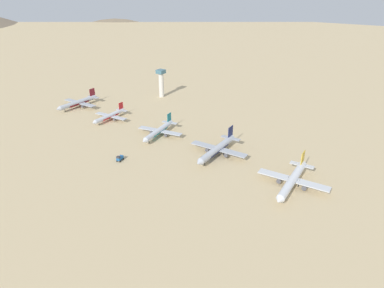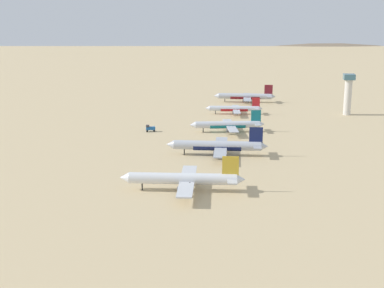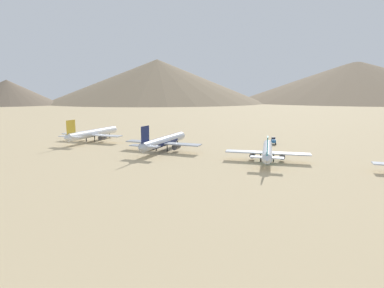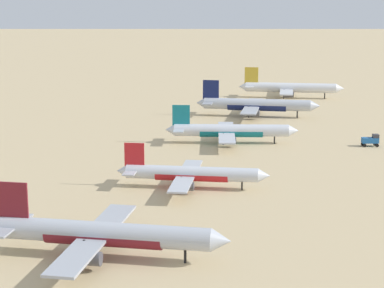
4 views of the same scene
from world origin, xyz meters
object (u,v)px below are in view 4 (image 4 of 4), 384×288
Objects in this scene: parked_jet_1 at (190,174)px; service_truck at (371,140)px; parked_jet_0 at (102,234)px; parked_jet_3 at (256,105)px; parked_jet_4 at (289,88)px; parked_jet_2 at (230,131)px.

parked_jet_1 reaches higher than service_truck.
parked_jet_3 is (10.22, 153.16, 0.27)m from parked_jet_0.
parked_jet_1 is 74.53m from service_truck.
parked_jet_4 is (19.77, 206.86, 0.33)m from parked_jet_0.
parked_jet_4 is at bearing 85.15° from parked_jet_1.
parked_jet_0 is 101.98m from parked_jet_2.
parked_jet_0 is 118.50m from service_truck.
parked_jet_0 is at bearing -93.82° from parked_jet_3.
parked_jet_4 is at bearing 84.54° from parked_jet_0.
parked_jet_3 is at bearing 86.18° from parked_jet_0.
parked_jet_1 is (6.25, 47.73, -0.75)m from parked_jet_0.
parked_jet_4 reaches higher than parked_jet_2.
service_truck is (44.45, 4.64, -2.06)m from parked_jet_2.
parked_jet_2 is 7.69× the size of service_truck.
parked_jet_3 is 1.00× the size of parked_jet_4.
parked_jet_3 is 54.54m from parked_jet_4.
parked_jet_1 is 105.51m from parked_jet_3.
parked_jet_2 is at bearing 88.30° from parked_jet_1.
parked_jet_1 is at bearing -128.17° from service_truck.
parked_jet_3 is at bearing -100.08° from parked_jet_4.
parked_jet_4 is 105.72m from service_truck.
parked_jet_3 reaches higher than parked_jet_0.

